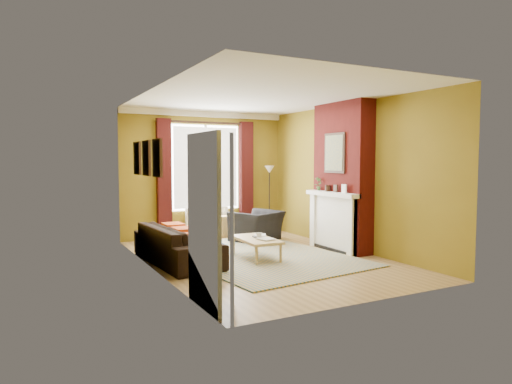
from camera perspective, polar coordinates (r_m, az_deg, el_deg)
ground at (r=8.05m, az=0.83°, el=-8.31°), size 5.50×5.50×0.00m
room_walls at (r=8.42m, az=3.70°, el=1.71°), size 3.82×5.54×2.83m
striped_rug at (r=8.22m, az=0.22°, el=-7.97°), size 3.07×3.98×0.02m
sofa at (r=7.78m, az=-9.82°, el=-6.45°), size 0.98×2.19×0.62m
armchair at (r=9.68m, az=0.09°, el=-4.30°), size 1.24×1.18×0.64m
coffee_table at (r=7.94m, az=0.02°, el=-6.07°), size 0.60×1.12×0.37m
wicker_stool at (r=10.23m, az=-4.47°, el=-4.31°), size 0.50×0.50×0.48m
floor_lamp at (r=10.68m, az=1.69°, el=1.52°), size 0.26×0.26×1.59m
book_a at (r=7.71m, az=0.60°, el=-5.99°), size 0.27×0.32×0.03m
book_b at (r=8.17m, az=-0.21°, el=-5.43°), size 0.31×0.34×0.02m
mug at (r=7.89m, az=0.38°, el=-5.49°), size 0.11×0.11×0.10m
tv_remote at (r=7.99m, az=-0.13°, el=-5.64°), size 0.08×0.18×0.02m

